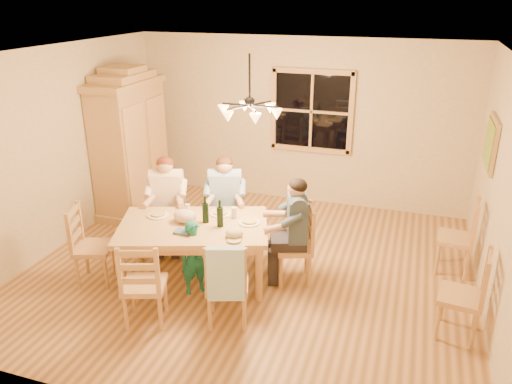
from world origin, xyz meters
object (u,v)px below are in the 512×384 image
(chair_near_right, at_px, (228,297))
(adult_woman, at_px, (167,192))
(chair_end_left, at_px, (95,259))
(wine_bottle_b, at_px, (220,213))
(armoire, at_px, (131,147))
(child, at_px, (194,258))
(chair_spare_back, at_px, (454,249))
(adult_slate_man, at_px, (296,218))
(dining_table, at_px, (193,232))
(chair_near_left, at_px, (146,297))
(chandelier, at_px, (250,110))
(chair_far_right, at_px, (226,229))
(wine_bottle_a, at_px, (205,210))
(adult_plaid_man, at_px, (225,192))
(chair_spare_front, at_px, (459,309))
(chair_end_right, at_px, (294,258))
(chair_far_left, at_px, (169,229))

(chair_near_right, height_order, adult_woman, adult_woman)
(chair_end_left, height_order, wine_bottle_b, wine_bottle_b)
(armoire, bearing_deg, child, -44.64)
(chair_spare_back, bearing_deg, adult_slate_man, 119.61)
(dining_table, relative_size, chair_near_left, 2.02)
(chandelier, height_order, chair_near_left, chandelier)
(chair_far_right, xyz_separation_m, wine_bottle_b, (0.27, -0.83, 0.62))
(wine_bottle_b, bearing_deg, wine_bottle_a, 166.19)
(adult_plaid_man, height_order, chair_spare_front, adult_plaid_man)
(chandelier, xyz_separation_m, adult_woman, (-1.24, 0.18, -1.24))
(chair_end_left, bearing_deg, chair_near_right, 63.43)
(armoire, height_order, adult_slate_man, armoire)
(chair_near_right, xyz_separation_m, adult_slate_man, (0.47, 1.03, 0.54))
(chair_far_right, bearing_deg, dining_table, 67.62)
(chair_near_left, relative_size, child, 1.09)
(armoire, relative_size, chair_end_left, 2.32)
(adult_woman, height_order, adult_slate_man, same)
(chair_near_left, distance_m, chair_end_left, 1.13)
(dining_table, bearing_deg, adult_woman, 136.56)
(adult_slate_man, xyz_separation_m, chair_spare_front, (1.86, -0.50, -0.54))
(chair_near_left, height_order, chair_end_right, same)
(chair_near_right, distance_m, child, 0.72)
(chandelier, distance_m, adult_slate_man, 1.37)
(chandelier, xyz_separation_m, chair_far_right, (-0.50, 0.43, -1.77))
(chair_spare_back, bearing_deg, chair_far_right, 101.74)
(chair_near_left, xyz_separation_m, wine_bottle_a, (0.27, 1.03, 0.62))
(chair_far_right, bearing_deg, adult_woman, -0.00)
(wine_bottle_b, bearing_deg, chair_spare_front, -3.69)
(armoire, xyz_separation_m, chair_end_right, (3.01, -1.33, -0.75))
(adult_plaid_man, distance_m, wine_bottle_a, 0.79)
(chandelier, distance_m, wine_bottle_b, 1.24)
(wine_bottle_a, xyz_separation_m, chair_spare_front, (2.89, -0.22, -0.62))
(wine_bottle_a, relative_size, chair_spare_front, 0.33)
(wine_bottle_a, bearing_deg, chair_spare_back, 21.37)
(armoire, distance_m, chair_near_right, 3.55)
(chair_far_right, relative_size, chair_near_left, 1.00)
(chair_far_left, relative_size, chair_spare_front, 1.00)
(adult_slate_man, height_order, chair_spare_back, adult_slate_man)
(chair_far_right, height_order, chair_end_left, same)
(child, relative_size, chair_spare_front, 0.92)
(chair_spare_back, bearing_deg, armoire, 89.42)
(chair_end_right, xyz_separation_m, adult_slate_man, (-0.00, 0.00, 0.54))
(chair_end_left, relative_size, adult_plaid_man, 1.13)
(chair_far_right, bearing_deg, wine_bottle_b, 89.08)
(chandelier, relative_size, chair_near_right, 0.78)
(dining_table, bearing_deg, chair_spare_front, -2.19)
(armoire, relative_size, chair_near_left, 2.32)
(chair_end_right, height_order, wine_bottle_b, wine_bottle_b)
(chair_far_right, distance_m, adult_slate_man, 1.32)
(chandelier, relative_size, chair_spare_back, 0.78)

